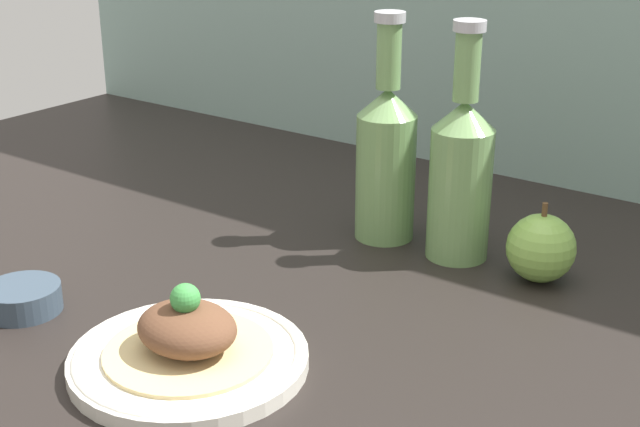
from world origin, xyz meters
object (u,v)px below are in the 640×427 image
plate (189,358)px  dipping_bowl (23,298)px  plated_food (187,332)px  cider_bottle_right (461,172)px  apple (541,248)px  cider_bottle_left (386,156)px

plate → dipping_bowl: 21.90cm
plated_food → cider_bottle_right: 38.70cm
plate → apple: 41.30cm
cider_bottle_right → apple: bearing=-2.7°
cider_bottle_left → apple: bearing=-1.4°
plate → cider_bottle_right: bearing=77.9°
cider_bottle_right → dipping_bowl: bearing=-127.2°
cider_bottle_left → apple: size_ratio=3.03×
plate → cider_bottle_left: cider_bottle_left is taller
plate → apple: apple is taller
plated_food → apple: (18.60, 36.75, 0.17)cm
apple → dipping_bowl: bearing=-136.2°
plate → cider_bottle_right: 39.28cm
dipping_bowl → plate: bearing=5.2°
plate → plated_food: (-0.00, 0.00, 2.76)cm
plated_food → cider_bottle_left: size_ratio=0.56×
cider_bottle_left → dipping_bowl: (-19.62, -39.23, -9.10)cm
plate → plated_food: bearing=180.0°
cider_bottle_right → cider_bottle_left: bearing=180.0°
apple → plate: bearing=-116.8°
cider_bottle_right → dipping_bowl: 50.09cm
plate → dipping_bowl: bearing=-174.8°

